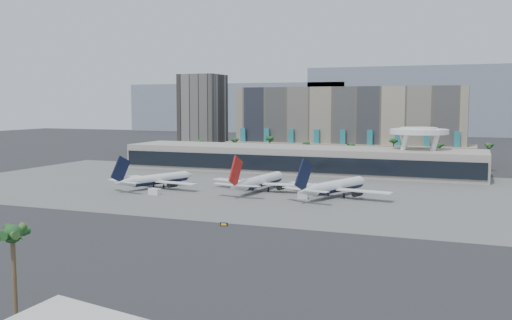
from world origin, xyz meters
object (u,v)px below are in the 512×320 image
(airliner_left, at_px, (157,179))
(taxiway_sign, at_px, (224,224))
(airliner_right, at_px, (335,186))
(service_vehicle_a, at_px, (155,192))
(airliner_centre, at_px, (260,181))
(service_vehicle_b, at_px, (303,196))

(airliner_left, relative_size, taxiway_sign, 18.24)
(airliner_right, bearing_deg, taxiway_sign, -85.63)
(service_vehicle_a, distance_m, taxiway_sign, 59.19)
(airliner_left, height_order, airliner_centre, airliner_centre)
(airliner_right, relative_size, service_vehicle_b, 11.72)
(airliner_right, xyz_separation_m, taxiway_sign, (-16.70, -57.21, -3.30))
(airliner_right, bearing_deg, airliner_left, -156.31)
(airliner_centre, distance_m, taxiway_sign, 61.45)
(service_vehicle_a, height_order, taxiway_sign, service_vehicle_a)
(airliner_left, height_order, taxiway_sign, airliner_left)
(service_vehicle_b, bearing_deg, service_vehicle_a, -173.68)
(airliner_right, height_order, taxiway_sign, airliner_right)
(airliner_centre, height_order, taxiway_sign, airliner_centre)
(service_vehicle_a, relative_size, taxiway_sign, 2.20)
(airliner_centre, xyz_separation_m, airliner_right, (29.22, -2.87, 0.01))
(airliner_centre, bearing_deg, taxiway_sign, -71.85)
(airliner_centre, distance_m, airliner_right, 29.36)
(taxiway_sign, bearing_deg, service_vehicle_a, 128.93)
(airliner_centre, height_order, service_vehicle_b, airliner_centre)
(airliner_centre, distance_m, service_vehicle_b, 22.85)
(taxiway_sign, bearing_deg, airliner_centre, 91.73)
(airliner_left, relative_size, airliner_right, 0.92)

